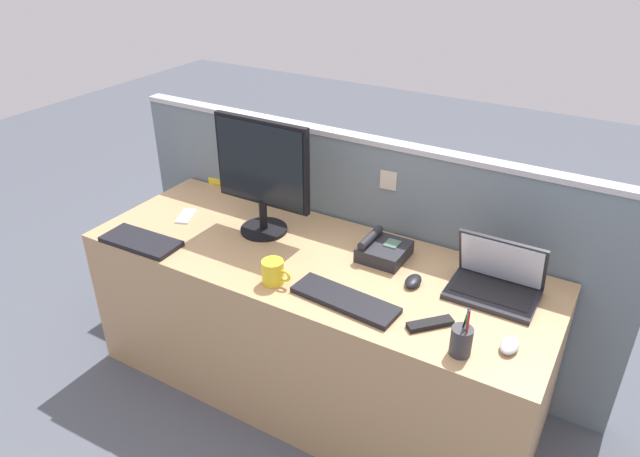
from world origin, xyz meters
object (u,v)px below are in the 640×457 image
laptop (496,279)px  computer_mouse_right_hand (509,345)px  desktop_monitor (262,171)px  keyboard_spare (141,241)px  coffee_mug (273,272)px  pen_cup (461,341)px  tv_remote (430,324)px  cell_phone_white_slab (186,216)px  desk_phone (383,250)px  keyboard_main (345,300)px  computer_mouse_left_hand (413,281)px

laptop → computer_mouse_right_hand: 0.34m
laptop → desktop_monitor: bearing=-177.6°
keyboard_spare → coffee_mug: bearing=1.8°
computer_mouse_right_hand → coffee_mug: (-0.91, -0.07, 0.03)m
laptop → pen_cup: bearing=-90.1°
pen_cup → coffee_mug: size_ratio=1.52×
tv_remote → coffee_mug: (-0.63, -0.06, 0.04)m
desktop_monitor → cell_phone_white_slab: size_ratio=3.71×
laptop → tv_remote: bearing=-113.2°
keyboard_spare → coffee_mug: coffee_mug is taller
keyboard_spare → desk_phone: bearing=22.3°
keyboard_main → tv_remote: 0.33m
desk_phone → coffee_mug: coffee_mug is taller
cell_phone_white_slab → keyboard_spare: bearing=-112.5°
desktop_monitor → laptop: 1.08m
keyboard_spare → computer_mouse_left_hand: size_ratio=3.61×
cell_phone_white_slab → pen_cup: bearing=-33.4°
pen_cup → cell_phone_white_slab: 1.48m
pen_cup → tv_remote: bearing=148.0°
pen_cup → computer_mouse_left_hand: bearing=134.2°
desk_phone → cell_phone_white_slab: 0.98m
pen_cup → computer_mouse_right_hand: bearing=37.4°
keyboard_spare → computer_mouse_right_hand: 1.59m
keyboard_spare → pen_cup: pen_cup is taller
desktop_monitor → cell_phone_white_slab: 0.50m
keyboard_spare → pen_cup: bearing=-1.4°
coffee_mug → desktop_monitor: bearing=129.8°
desk_phone → keyboard_spare: bearing=-155.7°
desk_phone → pen_cup: pen_cup is taller
pen_cup → desktop_monitor: bearing=160.9°
keyboard_main → coffee_mug: coffee_mug is taller
desk_phone → computer_mouse_right_hand: 0.70m
pen_cup → cell_phone_white_slab: bearing=169.2°
pen_cup → cell_phone_white_slab: (-1.45, 0.28, -0.05)m
computer_mouse_right_hand → desk_phone: bearing=153.7°
desk_phone → keyboard_main: (0.01, -0.37, -0.02)m
keyboard_main → cell_phone_white_slab: size_ratio=2.95×
desk_phone → computer_mouse_left_hand: desk_phone is taller
desk_phone → keyboard_spare: 1.07m
computer_mouse_right_hand → cell_phone_white_slab: size_ratio=0.70×
keyboard_main → coffee_mug: size_ratio=3.34×
keyboard_main → pen_cup: (0.47, -0.06, 0.04)m
desk_phone → keyboard_main: size_ratio=0.47×
desktop_monitor → computer_mouse_left_hand: desktop_monitor is taller
desktop_monitor → coffee_mug: desktop_monitor is taller
keyboard_main → computer_mouse_right_hand: computer_mouse_right_hand is taller
pen_cup → cell_phone_white_slab: pen_cup is taller
keyboard_spare → tv_remote: bearing=2.4°
desktop_monitor → keyboard_main: desktop_monitor is taller
computer_mouse_right_hand → computer_mouse_left_hand: 0.47m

